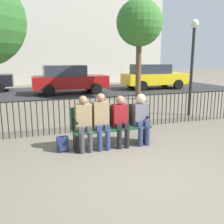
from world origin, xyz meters
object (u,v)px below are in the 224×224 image
at_px(seated_person_1, 101,118).
at_px(parked_car_2, 153,76).
at_px(park_bench, 111,124).
at_px(seated_person_0, 84,121).
at_px(seated_person_2, 121,118).
at_px(seated_person_3, 141,116).
at_px(tree_3, 139,24).
at_px(backpack, 63,144).
at_px(parked_car_1, 69,79).
at_px(lamp_post, 193,52).

xyz_separation_m(seated_person_1, parked_car_2, (6.55, 9.75, 0.16)).
bearing_deg(park_bench, seated_person_0, -168.90).
relative_size(park_bench, seated_person_1, 1.45).
xyz_separation_m(park_bench, seated_person_2, (0.19, -0.13, 0.16)).
relative_size(seated_person_1, seated_person_2, 1.06).
bearing_deg(seated_person_0, seated_person_3, -0.05).
bearing_deg(tree_3, backpack, -127.40).
distance_m(seated_person_0, seated_person_2, 0.85).
height_order(park_bench, parked_car_1, parked_car_1).
bearing_deg(parked_car_2, backpack, -127.46).
distance_m(park_bench, parked_car_1, 9.17).
height_order(seated_person_3, tree_3, tree_3).
bearing_deg(park_bench, parked_car_1, 86.41).
relative_size(parked_car_1, parked_car_2, 1.00).
xyz_separation_m(backpack, parked_car_1, (1.69, 9.18, 0.69)).
bearing_deg(parked_car_1, seated_person_1, -95.18).
relative_size(lamp_post, parked_car_2, 0.77).
bearing_deg(tree_3, parked_car_2, 52.43).
bearing_deg(seated_person_1, seated_person_2, -0.54).
bearing_deg(lamp_post, seated_person_0, -153.15).
xyz_separation_m(tree_3, parked_car_2, (2.81, 3.66, -2.74)).
bearing_deg(park_bench, seated_person_3, -10.59).
distance_m(seated_person_3, tree_3, 7.30).
bearing_deg(seated_person_0, seated_person_2, -0.16).
distance_m(seated_person_2, seated_person_3, 0.51).
relative_size(seated_person_1, lamp_post, 0.38).
xyz_separation_m(seated_person_3, tree_3, (2.77, 6.10, 2.91)).
distance_m(lamp_post, parked_car_2, 8.15).
bearing_deg(seated_person_2, backpack, 175.46).
bearing_deg(seated_person_3, tree_3, 65.57).
distance_m(park_bench, seated_person_2, 0.28).
relative_size(tree_3, parked_car_2, 1.12).
xyz_separation_m(seated_person_1, backpack, (-0.85, 0.10, -0.53)).
distance_m(backpack, lamp_post, 5.56).
bearing_deg(lamp_post, parked_car_2, 70.70).
relative_size(seated_person_0, backpack, 3.78).
relative_size(tree_3, lamp_post, 1.46).
xyz_separation_m(backpack, lamp_post, (4.74, 2.07, 2.02)).
xyz_separation_m(seated_person_1, seated_person_2, (0.45, -0.00, -0.03)).
xyz_separation_m(seated_person_1, seated_person_3, (0.96, -0.00, -0.01)).
distance_m(seated_person_0, seated_person_1, 0.39).
height_order(seated_person_3, parked_car_1, parked_car_1).
relative_size(seated_person_0, seated_person_1, 0.97).
xyz_separation_m(tree_3, parked_car_1, (-2.89, 3.18, -2.74)).
xyz_separation_m(park_bench, backpack, (-1.12, -0.03, -0.34)).
xyz_separation_m(park_bench, seated_person_3, (0.70, -0.13, 0.17)).
distance_m(seated_person_1, lamp_post, 4.70).
height_order(seated_person_3, lamp_post, lamp_post).
relative_size(seated_person_1, parked_car_2, 0.29).
bearing_deg(park_bench, parked_car_2, 56.87).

